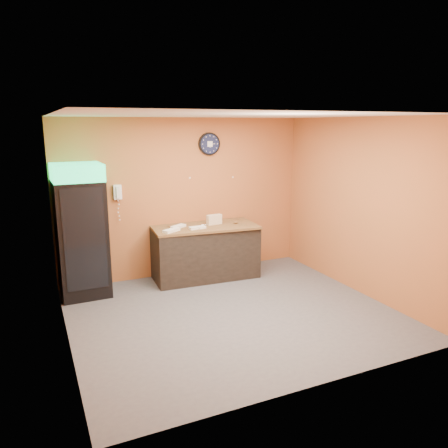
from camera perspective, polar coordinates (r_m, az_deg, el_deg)
floor at (r=6.48m, az=1.10°, el=-11.54°), size 4.50×4.50×0.00m
back_wall at (r=7.86m, az=-5.14°, el=3.46°), size 4.50×0.02×2.80m
left_wall at (r=5.48m, az=-20.58°, el=-1.46°), size 0.02×4.00×2.80m
right_wall at (r=7.28m, az=17.37°, el=2.16°), size 0.02×4.00×2.80m
ceiling at (r=5.90m, az=1.23°, el=14.04°), size 4.50×4.00×0.02m
beverage_cooler at (r=7.16m, az=-18.12°, el=-1.13°), size 0.75×0.77×2.10m
prep_counter at (r=7.78m, az=-2.50°, el=-3.76°), size 1.86×0.91×0.91m
wall_clock at (r=7.90m, az=-1.93°, el=10.41°), size 0.40×0.06×0.40m
wall_phone at (r=7.48m, az=-13.74°, el=4.06°), size 0.13×0.11×0.24m
butcher_paper at (r=7.66m, az=-2.53°, el=-0.36°), size 1.89×1.03×0.04m
sub_roll_stack at (r=7.73m, az=-1.28°, el=0.59°), size 0.28×0.13×0.17m
wrapped_sandwich_left at (r=7.26m, az=-6.88°, el=-0.83°), size 0.33×0.26×0.04m
wrapped_sandwich_mid at (r=7.42m, az=-3.50°, el=-0.47°), size 0.29×0.14×0.04m
wrapped_sandwich_right at (r=7.53m, az=-5.99°, el=-0.32°), size 0.31×0.25×0.04m
kitchen_tool at (r=7.71m, az=-2.04°, el=0.10°), size 0.05×0.05×0.05m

